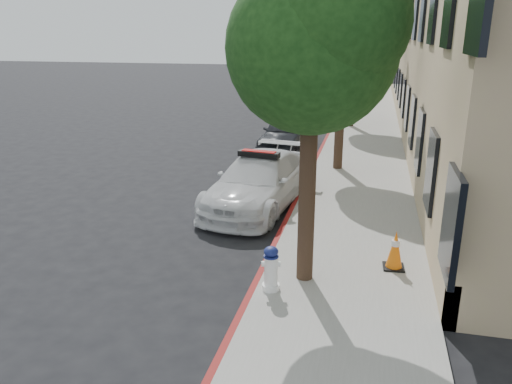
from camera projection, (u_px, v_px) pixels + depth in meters
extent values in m
plane|color=black|center=(194.00, 231.00, 11.79)|extent=(120.00, 120.00, 0.00)
cube|color=gray|center=(362.00, 146.00, 20.25)|extent=(3.20, 50.00, 0.15)
cube|color=maroon|center=(324.00, 144.00, 20.58)|extent=(0.12, 50.00, 0.15)
cube|color=tan|center=(501.00, 19.00, 22.15)|extent=(8.00, 36.00, 10.00)
cylinder|color=black|center=(307.00, 193.00, 8.75)|extent=(0.30, 0.30, 3.30)
sphere|color=#133410|center=(312.00, 48.00, 8.00)|extent=(2.80, 2.80, 2.80)
sphere|color=#133410|center=(337.00, 21.00, 7.51)|extent=(2.24, 2.24, 2.24)
sphere|color=#133410|center=(293.00, 66.00, 8.44)|extent=(2.10, 2.10, 2.10)
cylinder|color=black|center=(340.00, 120.00, 16.18)|extent=(0.30, 0.30, 3.19)
sphere|color=#133410|center=(344.00, 43.00, 15.44)|extent=(2.60, 2.60, 2.60)
sphere|color=#133410|center=(357.00, 30.00, 14.95)|extent=(2.08, 2.08, 2.08)
sphere|color=#133410|center=(333.00, 53.00, 15.89)|extent=(1.95, 1.95, 1.95)
cylinder|color=black|center=(352.00, 90.00, 23.56)|extent=(0.30, 0.30, 3.41)
sphere|color=#133410|center=(355.00, 34.00, 22.79)|extent=(3.00, 3.00, 3.00)
sphere|color=#133410|center=(365.00, 25.00, 22.30)|extent=(2.40, 2.40, 2.40)
sphere|color=#133410|center=(348.00, 41.00, 23.23)|extent=(2.25, 2.25, 2.25)
imported|color=white|center=(259.00, 182.00, 13.26)|extent=(2.58, 4.98, 1.38)
cube|color=black|center=(259.00, 154.00, 13.03)|extent=(1.13, 0.43, 0.14)
cube|color=#A50A07|center=(259.00, 152.00, 13.01)|extent=(0.92, 0.34, 0.06)
imported|color=black|center=(286.00, 132.00, 19.71)|extent=(1.89, 4.12, 1.37)
imported|color=#161638|center=(315.00, 106.00, 26.61)|extent=(1.92, 4.25, 1.35)
cylinder|color=white|center=(271.00, 287.00, 8.82)|extent=(0.31, 0.31, 0.10)
cylinder|color=white|center=(271.00, 270.00, 8.72)|extent=(0.24, 0.24, 0.54)
ellipsoid|color=navy|center=(271.00, 252.00, 8.61)|extent=(0.26, 0.26, 0.18)
cylinder|color=white|center=(271.00, 264.00, 8.68)|extent=(0.35, 0.16, 0.10)
cylinder|color=white|center=(271.00, 264.00, 8.68)|extent=(0.13, 0.19, 0.10)
cube|color=black|center=(393.00, 267.00, 9.63)|extent=(0.42, 0.42, 0.03)
cone|color=orange|center=(395.00, 249.00, 9.51)|extent=(0.31, 0.31, 0.73)
cylinder|color=white|center=(396.00, 243.00, 9.47)|extent=(0.17, 0.17, 0.11)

